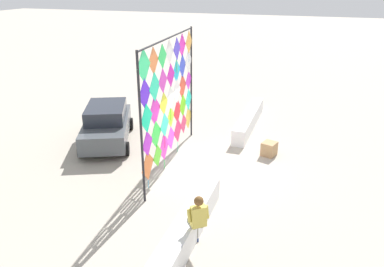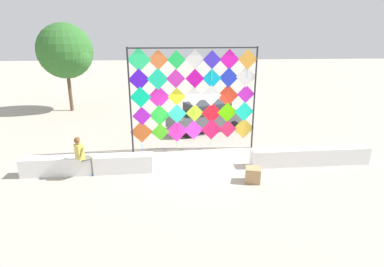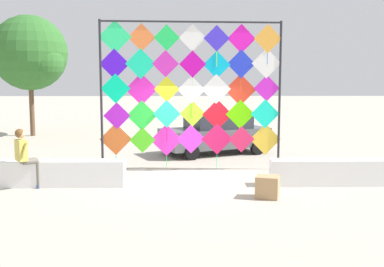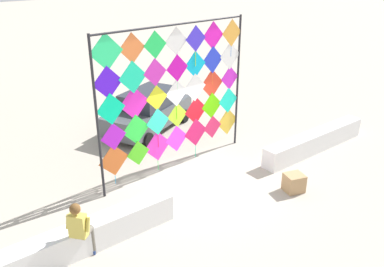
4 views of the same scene
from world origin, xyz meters
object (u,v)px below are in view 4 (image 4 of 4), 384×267
(kite_display_rack, at_px, (177,90))
(parked_car, at_px, (149,110))
(cardboard_box_large, at_px, (294,183))
(seated_vendor, at_px, (81,226))

(kite_display_rack, bearing_deg, parked_car, 73.52)
(kite_display_rack, relative_size, parked_car, 1.29)
(kite_display_rack, xyz_separation_m, cardboard_box_large, (1.68, -3.16, -2.22))
(kite_display_rack, xyz_separation_m, parked_car, (0.91, 3.09, -1.72))
(seated_vendor, bearing_deg, kite_display_rack, 28.56)
(parked_car, height_order, cardboard_box_large, parked_car)
(seated_vendor, distance_m, parked_car, 7.32)
(kite_display_rack, distance_m, cardboard_box_large, 4.21)
(kite_display_rack, height_order, cardboard_box_large, kite_display_rack)
(cardboard_box_large, bearing_deg, parked_car, 96.95)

